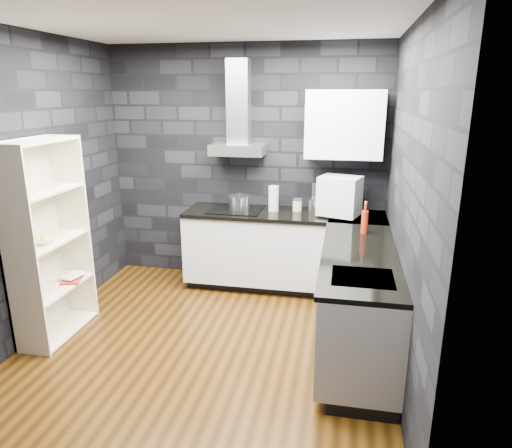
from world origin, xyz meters
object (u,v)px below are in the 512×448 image
(appliance_garage, at_px, (340,196))
(fruit_bowl, at_px, (42,240))
(red_bottle, at_px, (365,222))
(glass_vase, at_px, (273,199))
(bookshelf, at_px, (48,241))
(utensil_crock, at_px, (313,205))
(pot, at_px, (239,203))
(storage_jar, at_px, (297,205))

(appliance_garage, height_order, fruit_bowl, appliance_garage)
(appliance_garage, bearing_deg, red_bottle, -48.08)
(glass_vase, height_order, bookshelf, bookshelf)
(utensil_crock, bearing_deg, pot, -172.65)
(pot, xyz_separation_m, utensil_crock, (0.82, 0.11, -0.01))
(glass_vase, distance_m, bookshelf, 2.31)
(utensil_crock, distance_m, fruit_bowl, 2.75)
(storage_jar, distance_m, bookshelf, 2.55)
(appliance_garage, xyz_separation_m, red_bottle, (0.25, -0.55, -0.12))
(storage_jar, height_order, utensil_crock, utensil_crock)
(fruit_bowl, bearing_deg, red_bottle, 17.77)
(utensil_crock, relative_size, bookshelf, 0.08)
(utensil_crock, relative_size, appliance_garage, 0.35)
(utensil_crock, height_order, red_bottle, red_bottle)
(bookshelf, bearing_deg, fruit_bowl, -92.67)
(glass_vase, bearing_deg, storage_jar, 11.24)
(pot, height_order, glass_vase, glass_vase)
(appliance_garage, height_order, bookshelf, bookshelf)
(pot, distance_m, glass_vase, 0.39)
(utensil_crock, height_order, appliance_garage, appliance_garage)
(utensil_crock, bearing_deg, appliance_garage, -31.73)
(glass_vase, height_order, red_bottle, glass_vase)
(bookshelf, bearing_deg, utensil_crock, 31.80)
(storage_jar, distance_m, appliance_garage, 0.51)
(pot, bearing_deg, fruit_bowl, -133.10)
(red_bottle, bearing_deg, appliance_garage, 114.01)
(glass_vase, relative_size, bookshelf, 0.16)
(utensil_crock, bearing_deg, bookshelf, -145.53)
(pot, bearing_deg, bookshelf, -134.70)
(fruit_bowl, bearing_deg, utensil_crock, 35.87)
(bookshelf, relative_size, fruit_bowl, 7.77)
(glass_vase, xyz_separation_m, red_bottle, (0.97, -0.66, -0.03))
(red_bottle, relative_size, bookshelf, 0.12)
(red_bottle, bearing_deg, utensil_crock, 125.99)
(storage_jar, xyz_separation_m, fruit_bowl, (-2.05, -1.59, -0.02))
(glass_vase, xyz_separation_m, fruit_bowl, (-1.79, -1.54, -0.10))
(utensil_crock, distance_m, appliance_garage, 0.37)
(pot, relative_size, fruit_bowl, 1.01)
(pot, height_order, fruit_bowl, pot)
(red_bottle, bearing_deg, fruit_bowl, -162.23)
(appliance_garage, bearing_deg, glass_vase, -170.25)
(storage_jar, height_order, bookshelf, bookshelf)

